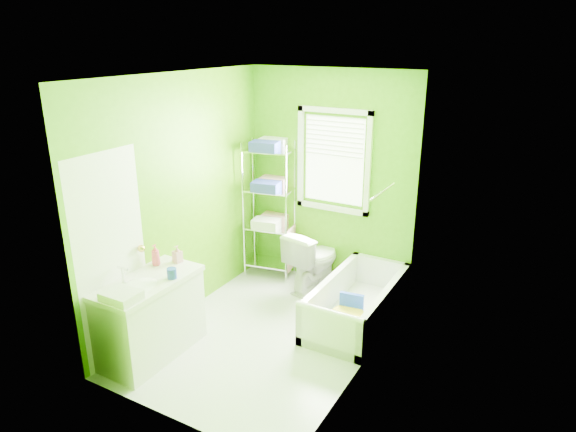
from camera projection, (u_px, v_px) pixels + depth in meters
The scene contains 9 objects.
ground at pixel (268, 333), 5.34m from camera, with size 2.90×2.90×0.00m, color silver.
room_envelope at pixel (266, 191), 4.82m from camera, with size 2.14×2.94×2.62m.
window at pixel (334, 155), 5.95m from camera, with size 0.92×0.05×1.22m.
door at pixel (112, 260), 4.66m from camera, with size 0.09×0.80×2.00m.
right_wall_decor at pixel (368, 234), 4.40m from camera, with size 0.04×1.48×1.17m.
bathtub at pixel (356, 308), 5.52m from camera, with size 0.70×1.50×0.48m.
toilet at pixel (313, 259), 6.17m from camera, with size 0.43×0.75×0.76m, color white.
vanity at pixel (150, 315), 4.87m from camera, with size 0.54×1.05×1.01m.
wire_shelf_unit at pixel (271, 194), 6.32m from camera, with size 0.64×0.53×1.76m.
Camera 1 is at (2.44, -3.93, 2.93)m, focal length 32.00 mm.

